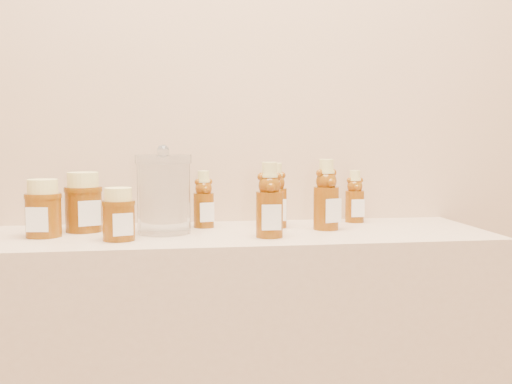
{
  "coord_description": "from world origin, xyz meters",
  "views": [
    {
      "loc": [
        -0.2,
        0.03,
        1.14
      ],
      "look_at": [
        0.03,
        1.52,
        1.0
      ],
      "focal_mm": 45.0,
      "sensor_mm": 36.0,
      "label": 1
    }
  ],
  "objects": [
    {
      "name": "wall_back",
      "position": [
        0.0,
        1.75,
        1.35
      ],
      "size": [
        3.5,
        0.02,
        2.7
      ],
      "primitive_type": "cube",
      "color": "tan",
      "rests_on": "ground"
    },
    {
      "name": "bear_bottle_back_left",
      "position": [
        -0.08,
        1.65,
        0.98
      ],
      "size": [
        0.07,
        0.07,
        0.16
      ],
      "primitive_type": null,
      "rotation": [
        0.0,
        0.0,
        0.25
      ],
      "color": "#613007",
      "rests_on": "display_table"
    },
    {
      "name": "bear_bottle_back_mid",
      "position": [
        0.1,
        1.62,
        0.99
      ],
      "size": [
        0.07,
        0.07,
        0.19
      ],
      "primitive_type": null,
      "rotation": [
        0.0,
        0.0,
        0.07
      ],
      "color": "#613007",
      "rests_on": "display_table"
    },
    {
      "name": "bear_bottle_back_right",
      "position": [
        0.32,
        1.68,
        0.98
      ],
      "size": [
        0.06,
        0.06,
        0.16
      ],
      "primitive_type": null,
      "rotation": [
        0.0,
        0.0,
        0.05
      ],
      "color": "#613007",
      "rests_on": "display_table"
    },
    {
      "name": "bear_bottle_front_left",
      "position": [
        0.05,
        1.47,
        1.0
      ],
      "size": [
        0.07,
        0.07,
        0.2
      ],
      "primitive_type": null,
      "rotation": [
        0.0,
        0.0,
        -0.02
      ],
      "color": "#613007",
      "rests_on": "display_table"
    },
    {
      "name": "bear_bottle_front_right",
      "position": [
        0.21,
        1.56,
        1.0
      ],
      "size": [
        0.09,
        0.09,
        0.2
      ],
      "primitive_type": null,
      "rotation": [
        0.0,
        0.0,
        0.34
      ],
      "color": "#613007",
      "rests_on": "display_table"
    },
    {
      "name": "honey_jar_left",
      "position": [
        -0.46,
        1.55,
        0.97
      ],
      "size": [
        0.1,
        0.1,
        0.13
      ],
      "primitive_type": null,
      "rotation": [
        0.0,
        0.0,
        -0.18
      ],
      "color": "#613007",
      "rests_on": "display_table"
    },
    {
      "name": "honey_jar_back",
      "position": [
        -0.38,
        1.62,
        0.97
      ],
      "size": [
        0.12,
        0.12,
        0.14
      ],
      "primitive_type": null,
      "rotation": [
        0.0,
        0.0,
        0.42
      ],
      "color": "#613007",
      "rests_on": "display_table"
    },
    {
      "name": "honey_jar_front",
      "position": [
        -0.29,
        1.47,
        0.96
      ],
      "size": [
        0.09,
        0.09,
        0.12
      ],
      "primitive_type": null,
      "rotation": [
        0.0,
        0.0,
        0.31
      ],
      "color": "#613007",
      "rests_on": "display_table"
    },
    {
      "name": "glass_canister",
      "position": [
        -0.18,
        1.56,
        1.0
      ],
      "size": [
        0.14,
        0.14,
        0.21
      ],
      "primitive_type": null,
      "rotation": [
        0.0,
        0.0,
        -0.05
      ],
      "color": "white",
      "rests_on": "display_table"
    }
  ]
}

